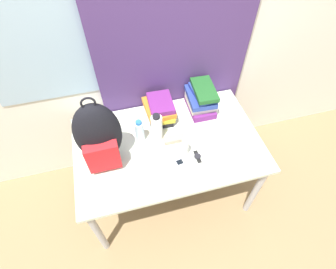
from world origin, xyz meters
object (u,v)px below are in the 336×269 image
(book_stack_center, at_px, (201,99))
(backpack, at_px, (99,136))
(sunglasses_case, at_px, (174,139))
(wristwatch, at_px, (198,156))
(water_bottle, at_px, (140,131))
(sports_bottle, at_px, (157,128))
(cell_phone, at_px, (180,163))
(book_stack_left, at_px, (160,109))
(sunscreen_bottle, at_px, (185,147))

(book_stack_center, bearing_deg, backpack, -160.60)
(book_stack_center, relative_size, sunglasses_case, 1.91)
(sunglasses_case, xyz_separation_m, wristwatch, (0.12, -0.18, -0.01))
(water_bottle, distance_m, sunglasses_case, 0.25)
(water_bottle, distance_m, sports_bottle, 0.12)
(book_stack_center, xyz_separation_m, cell_phone, (-0.31, -0.46, -0.10))
(sunglasses_case, bearing_deg, sports_bottle, 151.07)
(backpack, bearing_deg, sunglasses_case, 1.86)
(backpack, relative_size, cell_phone, 6.23)
(backpack, relative_size, sports_bottle, 2.34)
(book_stack_left, xyz_separation_m, sunglasses_case, (0.04, -0.26, -0.06))
(backpack, relative_size, sunglasses_case, 3.67)
(book_stack_left, distance_m, cell_phone, 0.46)
(sports_bottle, xyz_separation_m, wristwatch, (0.23, -0.24, -0.11))
(book_stack_center, xyz_separation_m, wristwatch, (-0.17, -0.44, -0.10))
(backpack, relative_size, sunscreen_bottle, 3.17)
(water_bottle, bearing_deg, wristwatch, -35.71)
(sunscreen_bottle, bearing_deg, cell_phone, -129.41)
(sports_bottle, distance_m, sunscreen_bottle, 0.24)
(book_stack_left, height_order, sunscreen_bottle, sunscreen_bottle)
(sunglasses_case, bearing_deg, book_stack_left, 98.48)
(cell_phone, bearing_deg, book_stack_center, 56.05)
(sports_bottle, bearing_deg, sunscreen_bottle, -51.16)
(book_stack_center, height_order, wristwatch, book_stack_center)
(book_stack_left, bearing_deg, backpack, -148.92)
(book_stack_left, xyz_separation_m, wristwatch, (0.16, -0.44, -0.08))
(book_stack_left, distance_m, wristwatch, 0.47)
(backpack, distance_m, book_stack_left, 0.56)
(book_stack_center, height_order, water_bottle, book_stack_center)
(backpack, xyz_separation_m, sports_bottle, (0.39, 0.08, -0.13))
(sports_bottle, bearing_deg, backpack, -168.69)
(backpack, xyz_separation_m, book_stack_left, (0.46, 0.28, -0.16))
(sunscreen_bottle, distance_m, wristwatch, 0.12)
(sports_bottle, distance_m, sunglasses_case, 0.16)
(book_stack_left, bearing_deg, cell_phone, -87.06)
(book_stack_left, bearing_deg, water_bottle, -136.19)
(book_stack_center, height_order, cell_phone, book_stack_center)
(book_stack_center, xyz_separation_m, sunscreen_bottle, (-0.25, -0.39, -0.02))
(book_stack_left, xyz_separation_m, water_bottle, (-0.19, -0.18, 0.01))
(water_bottle, relative_size, sunscreen_bottle, 1.13)
(water_bottle, bearing_deg, backpack, -161.03)
(sunscreen_bottle, relative_size, wristwatch, 1.68)
(water_bottle, height_order, sunscreen_bottle, water_bottle)
(water_bottle, relative_size, cell_phone, 2.21)
(backpack, bearing_deg, wristwatch, -14.64)
(backpack, distance_m, wristwatch, 0.68)
(backpack, height_order, cell_phone, backpack)
(book_stack_left, xyz_separation_m, sports_bottle, (-0.07, -0.20, 0.03))
(sports_bottle, distance_m, wristwatch, 0.35)
(water_bottle, bearing_deg, book_stack_left, 43.81)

